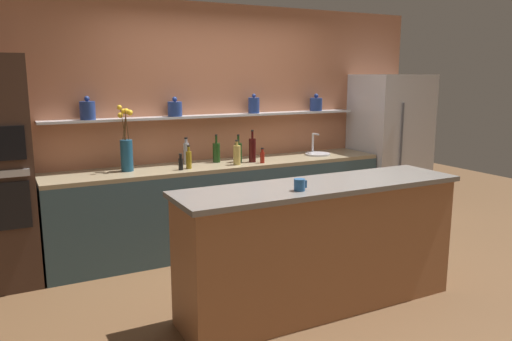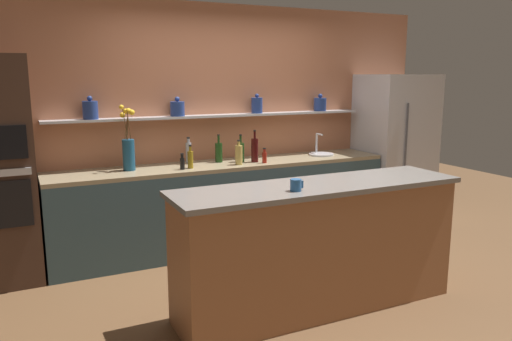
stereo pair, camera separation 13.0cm
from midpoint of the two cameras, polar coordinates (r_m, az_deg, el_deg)
ground_plane at (r=4.56m, az=3.05°, el=-13.00°), size 12.00×12.00×0.00m
back_wall_unit at (r=5.63m, az=-5.15°, el=5.32°), size 5.20×0.28×2.60m
back_counter_unit at (r=5.42m, az=-4.41°, el=-3.96°), size 3.67×0.62×0.92m
island_counter at (r=4.02m, az=6.41°, el=-8.56°), size 2.34×0.61×1.02m
refrigerator at (r=6.50m, az=14.42°, el=2.41°), size 0.84×0.73×1.85m
flower_vase at (r=5.01m, az=-15.31°, el=2.39°), size 0.15×0.15×0.65m
sink_fixture at (r=5.89m, az=6.40°, el=2.02°), size 0.29×0.29×0.25m
bottle_sauce_0 at (r=5.31m, az=0.03°, el=1.59°), size 0.05×0.05×0.16m
bottle_spirit_1 at (r=5.29m, az=-8.67°, el=2.02°), size 0.06×0.06×0.28m
bottle_wine_2 at (r=5.36m, az=-1.11°, el=2.38°), size 0.08×0.08×0.35m
bottle_wine_3 at (r=5.36m, az=-5.24°, el=2.10°), size 0.08×0.08×0.30m
bottle_spirit_4 at (r=5.21m, az=-2.91°, el=1.83°), size 0.08×0.08×0.26m
bottle_sauce_5 at (r=4.98m, az=-9.33°, el=0.85°), size 0.05×0.05×0.16m
bottle_wine_6 at (r=5.37m, az=-2.73°, el=2.13°), size 0.08×0.08×0.30m
bottle_oil_7 at (r=5.04m, az=-8.43°, el=1.29°), size 0.06×0.06×0.24m
coffee_mug at (r=3.61m, az=3.98°, el=-1.64°), size 0.10×0.08×0.09m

